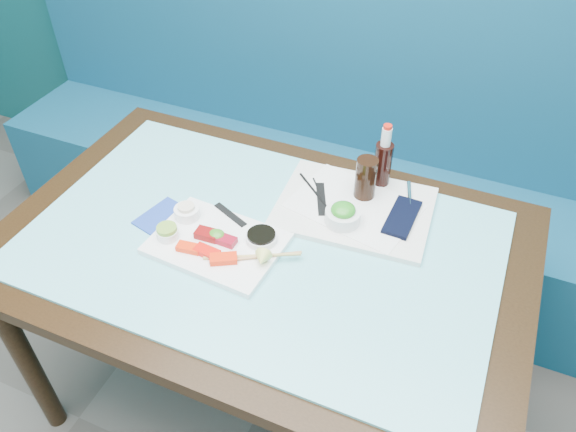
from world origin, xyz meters
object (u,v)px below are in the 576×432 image
at_px(seaweed_bowl, 343,216).
at_px(cola_glass, 366,178).
at_px(booth_bench, 351,176).
at_px(blue_napkin, 167,220).
at_px(dining_table, 262,264).
at_px(cola_bottle_body, 382,166).
at_px(serving_tray, 354,208).
at_px(sashimi_plate, 217,244).

xyz_separation_m(seaweed_bowl, cola_glass, (0.02, 0.13, 0.04)).
xyz_separation_m(booth_bench, cola_glass, (0.20, -0.57, 0.46)).
distance_m(seaweed_bowl, blue_napkin, 0.48).
distance_m(cola_glass, blue_napkin, 0.56).
distance_m(dining_table, blue_napkin, 0.29).
height_order(cola_bottle_body, blue_napkin, cola_bottle_body).
distance_m(cola_glass, cola_bottle_body, 0.08).
bearing_deg(cola_bottle_body, dining_table, -123.09).
xyz_separation_m(booth_bench, cola_bottle_body, (0.22, -0.50, 0.46)).
distance_m(serving_tray, blue_napkin, 0.52).
height_order(dining_table, blue_napkin, blue_napkin).
bearing_deg(dining_table, sashimi_plate, -146.21).
relative_size(sashimi_plate, serving_tray, 0.79).
distance_m(dining_table, cola_bottle_body, 0.44).
bearing_deg(booth_bench, seaweed_bowl, -75.71).
height_order(cola_glass, blue_napkin, cola_glass).
height_order(sashimi_plate, blue_napkin, sashimi_plate).
xyz_separation_m(sashimi_plate, seaweed_bowl, (0.27, 0.20, 0.03)).
bearing_deg(blue_napkin, cola_glass, 32.40).
relative_size(dining_table, sashimi_plate, 4.22).
xyz_separation_m(dining_table, serving_tray, (0.19, 0.21, 0.10)).
height_order(cola_glass, cola_bottle_body, cola_bottle_body).
height_order(dining_table, serving_tray, serving_tray).
relative_size(booth_bench, serving_tray, 7.12).
relative_size(seaweed_bowl, blue_napkin, 0.70).
height_order(seaweed_bowl, cola_bottle_body, cola_bottle_body).
bearing_deg(seaweed_bowl, cola_glass, 81.25).
distance_m(serving_tray, cola_bottle_body, 0.15).
bearing_deg(dining_table, booth_bench, 90.00).
bearing_deg(dining_table, seaweed_bowl, 37.43).
bearing_deg(booth_bench, sashimi_plate, -96.05).
height_order(dining_table, cola_bottle_body, cola_bottle_body).
relative_size(sashimi_plate, seaweed_bowl, 3.46).
xyz_separation_m(sashimi_plate, blue_napkin, (-0.17, 0.03, -0.01)).
bearing_deg(serving_tray, cola_glass, 75.88).
relative_size(dining_table, serving_tray, 3.32).
distance_m(booth_bench, serving_tray, 0.76).
distance_m(booth_bench, dining_table, 0.89).
relative_size(sashimi_plate, cola_glass, 2.68).
distance_m(dining_table, sashimi_plate, 0.15).
height_order(seaweed_bowl, blue_napkin, seaweed_bowl).
bearing_deg(booth_bench, blue_napkin, -107.26).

